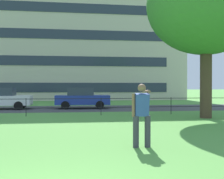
{
  "coord_description": "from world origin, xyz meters",
  "views": [
    {
      "loc": [
        0.6,
        -3.53,
        1.63
      ],
      "look_at": [
        2.13,
        7.85,
        1.51
      ],
      "focal_mm": 44.23,
      "sensor_mm": 36.0,
      "label": 1
    }
  ],
  "objects_px": {
    "car_white_far_left": "(2,98)",
    "car_blue_left": "(82,98)",
    "apartment_building_background": "(54,30)",
    "tree_large_lawn": "(209,0)",
    "person_thrower": "(142,113)"
  },
  "relations": [
    {
      "from": "car_white_far_left",
      "to": "car_blue_left",
      "type": "height_order",
      "value": "same"
    },
    {
      "from": "car_white_far_left",
      "to": "apartment_building_background",
      "type": "xyz_separation_m",
      "value": [
        2.36,
        18.06,
        8.61
      ]
    },
    {
      "from": "tree_large_lawn",
      "to": "apartment_building_background",
      "type": "relative_size",
      "value": 0.26
    },
    {
      "from": "tree_large_lawn",
      "to": "car_white_far_left",
      "type": "xyz_separation_m",
      "value": [
        -12.11,
        7.14,
        -5.37
      ]
    },
    {
      "from": "tree_large_lawn",
      "to": "car_white_far_left",
      "type": "height_order",
      "value": "tree_large_lawn"
    },
    {
      "from": "person_thrower",
      "to": "car_white_far_left",
      "type": "height_order",
      "value": "person_thrower"
    },
    {
      "from": "tree_large_lawn",
      "to": "car_white_far_left",
      "type": "relative_size",
      "value": 2.18
    },
    {
      "from": "apartment_building_background",
      "to": "tree_large_lawn",
      "type": "bearing_deg",
      "value": -68.83
    },
    {
      "from": "tree_large_lawn",
      "to": "person_thrower",
      "type": "relative_size",
      "value": 5.13
    },
    {
      "from": "car_white_far_left",
      "to": "car_blue_left",
      "type": "relative_size",
      "value": 0.99
    },
    {
      "from": "person_thrower",
      "to": "car_blue_left",
      "type": "distance_m",
      "value": 13.59
    },
    {
      "from": "car_white_far_left",
      "to": "car_blue_left",
      "type": "xyz_separation_m",
      "value": [
        5.74,
        0.03,
        0.0
      ]
    },
    {
      "from": "car_blue_left",
      "to": "apartment_building_background",
      "type": "distance_m",
      "value": 20.26
    },
    {
      "from": "car_blue_left",
      "to": "car_white_far_left",
      "type": "bearing_deg",
      "value": -179.67
    },
    {
      "from": "person_thrower",
      "to": "car_blue_left",
      "type": "bearing_deg",
      "value": 95.23
    }
  ]
}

